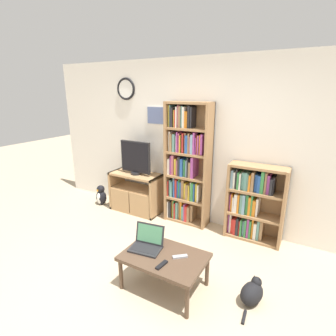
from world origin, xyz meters
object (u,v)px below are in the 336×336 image
remote_near_laptop (180,257)px  coffee_table (164,259)px  laptop (147,242)px  tv_stand (136,192)px  remote_far_from_laptop (162,265)px  television (135,158)px  cat (252,292)px  penguin_figurine (101,196)px  bookshelf_short (252,203)px  bookshelf_tall (186,166)px

remote_near_laptop → coffee_table: bearing=-113.6°
coffee_table → laptop: bearing=172.1°
tv_stand → remote_far_from_laptop: size_ratio=5.61×
television → cat: size_ratio=1.19×
tv_stand → coffee_table: (1.43, -1.41, 0.01)m
tv_stand → penguin_figurine: bearing=-171.5°
tv_stand → television: (0.03, -0.01, 0.64)m
penguin_figurine → laptop: bearing=-33.2°
bookshelf_short → remote_far_from_laptop: bookshelf_short is taller
tv_stand → coffee_table: bearing=-44.6°
remote_near_laptop → cat: remote_near_laptop is taller
bookshelf_tall → remote_near_laptop: (0.66, -1.47, -0.54)m
remote_far_from_laptop → penguin_figurine: bearing=153.9°
bookshelf_tall → bookshelf_short: size_ratio=1.74×
bookshelf_short → remote_near_laptop: 1.53m
television → laptop: 1.87m
television → penguin_figurine: 1.14m
television → remote_far_from_laptop: television is taller
bookshelf_tall → penguin_figurine: bearing=-172.4°
bookshelf_tall → remote_near_laptop: bookshelf_tall is taller
television → bookshelf_tall: size_ratio=0.30×
tv_stand → television: 0.64m
television → bookshelf_short: television is taller
television → bookshelf_tall: (0.90, 0.12, -0.04)m
cat → tv_stand: bearing=170.8°
tv_stand → penguin_figurine: 0.78m
cat → penguin_figurine: bearing=178.4°
remote_far_from_laptop → tv_stand: bearing=140.5°
bookshelf_tall → cat: size_ratio=4.01×
tv_stand → remote_near_laptop: 2.10m
television → remote_far_from_laptop: bearing=-46.9°
coffee_table → cat: size_ratio=1.82×
bookshelf_short → laptop: bookshelf_short is taller
coffee_table → remote_far_from_laptop: remote_far_from_laptop is taller
laptop → penguin_figurine: size_ratio=0.99×
tv_stand → remote_far_from_laptop: bearing=-46.4°
remote_far_from_laptop → cat: bearing=33.8°
coffee_table → bookshelf_tall: bearing=108.0°
bookshelf_tall → remote_near_laptop: size_ratio=13.03×
remote_near_laptop → laptop: bearing=-128.4°
tv_stand → bookshelf_short: 2.01m
tv_stand → coffee_table: size_ratio=1.04×
remote_near_laptop → bookshelf_short: bearing=123.7°
bookshelf_tall → remote_far_from_laptop: (0.56, -1.69, -0.54)m
tv_stand → remote_near_laptop: (1.60, -1.36, 0.06)m
tv_stand → remote_far_from_laptop: (1.50, -1.58, 0.06)m
laptop → remote_near_laptop: bearing=-6.2°
tv_stand → cat: (2.33, -1.15, -0.24)m
remote_near_laptop → remote_far_from_laptop: bearing=-65.4°
bookshelf_short → remote_near_laptop: bookshelf_short is taller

